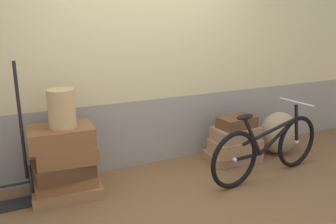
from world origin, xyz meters
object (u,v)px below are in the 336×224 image
(burlap_sack, at_px, (279,133))
(luggage_trolley, at_px, (7,174))
(bicycle, at_px, (267,148))
(suitcase_5, at_px, (232,156))
(suitcase_3, at_px, (67,154))
(suitcase_0, at_px, (68,189))
(suitcase_7, at_px, (236,133))
(suitcase_2, at_px, (63,169))
(suitcase_8, at_px, (237,122))
(suitcase_4, at_px, (61,136))
(wicker_basket, at_px, (62,108))
(suitcase_6, at_px, (235,146))
(suitcase_1, at_px, (65,179))

(burlap_sack, bearing_deg, luggage_trolley, 177.52)
(bicycle, bearing_deg, suitcase_5, 97.88)
(suitcase_3, bearing_deg, suitcase_0, 112.64)
(suitcase_3, relative_size, suitcase_7, 1.01)
(suitcase_0, xyz_separation_m, bicycle, (2.11, -0.54, 0.28))
(suitcase_2, bearing_deg, suitcase_8, -4.29)
(suitcase_4, height_order, wicker_basket, wicker_basket)
(suitcase_2, xyz_separation_m, suitcase_3, (0.05, -0.02, 0.16))
(suitcase_0, relative_size, suitcase_5, 1.03)
(suitcase_5, bearing_deg, suitcase_3, -171.93)
(suitcase_4, distance_m, bicycle, 2.22)
(suitcase_8, bearing_deg, suitcase_4, 172.88)
(suitcase_5, relative_size, suitcase_7, 1.15)
(luggage_trolley, bearing_deg, bicycle, -13.37)
(suitcase_4, bearing_deg, suitcase_5, 2.71)
(suitcase_4, height_order, suitcase_5, suitcase_4)
(suitcase_3, xyz_separation_m, suitcase_5, (2.02, 0.05, -0.40))
(suitcase_7, relative_size, wicker_basket, 1.52)
(suitcase_7, distance_m, wicker_basket, 2.11)
(luggage_trolley, height_order, burlap_sack, luggage_trolley)
(suitcase_6, bearing_deg, suitcase_5, 93.05)
(suitcase_0, distance_m, suitcase_2, 0.25)
(suitcase_8, distance_m, burlap_sack, 0.72)
(burlap_sack, bearing_deg, bicycle, -141.51)
(suitcase_2, bearing_deg, luggage_trolley, 162.17)
(suitcase_2, relative_size, bicycle, 0.35)
(suitcase_5, xyz_separation_m, burlap_sack, (0.69, -0.05, 0.22))
(suitcase_0, distance_m, suitcase_4, 0.58)
(wicker_basket, xyz_separation_m, luggage_trolley, (-0.55, 0.12, -0.62))
(suitcase_6, distance_m, bicycle, 0.52)
(suitcase_1, height_order, bicycle, bicycle)
(suitcase_3, distance_m, suitcase_8, 2.03)
(suitcase_0, distance_m, wicker_basket, 0.86)
(suitcase_0, distance_m, suitcase_7, 2.07)
(suitcase_5, relative_size, luggage_trolley, 0.47)
(suitcase_1, bearing_deg, burlap_sack, -0.52)
(suitcase_2, distance_m, suitcase_4, 0.34)
(suitcase_8, bearing_deg, suitcase_1, 172.51)
(suitcase_5, distance_m, suitcase_8, 0.46)
(suitcase_0, xyz_separation_m, suitcase_4, (-0.02, -0.02, 0.58))
(suitcase_5, bearing_deg, luggage_trolley, -175.43)
(suitcase_0, xyz_separation_m, suitcase_6, (2.04, -0.05, 0.15))
(bicycle, bearing_deg, suitcase_6, 98.34)
(suitcase_1, xyz_separation_m, suitcase_5, (2.05, 0.00, -0.11))
(suitcase_1, distance_m, wicker_basket, 0.75)
(suitcase_1, relative_size, luggage_trolley, 0.43)
(suitcase_5, height_order, wicker_basket, wicker_basket)
(suitcase_8, xyz_separation_m, bicycle, (0.06, -0.50, -0.17))
(suitcase_0, xyz_separation_m, suitcase_5, (2.04, -0.00, 0.00))
(suitcase_3, xyz_separation_m, suitcase_6, (2.02, 0.01, -0.26))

